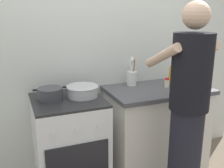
{
  "coord_description": "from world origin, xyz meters",
  "views": [
    {
      "loc": [
        -0.78,
        -1.96,
        1.62
      ],
      "look_at": [
        0.05,
        0.12,
        1.0
      ],
      "focal_mm": 41.72,
      "sensor_mm": 36.0,
      "label": 1
    }
  ],
  "objects": [
    {
      "name": "oil_bottle",
      "position": [
        0.73,
        0.2,
        1.0
      ],
      "size": [
        0.06,
        0.06,
        0.24
      ],
      "color": "gold",
      "rests_on": "countertop"
    },
    {
      "name": "person",
      "position": [
        0.47,
        -0.42,
        0.86
      ],
      "size": [
        0.41,
        0.5,
        1.7
      ],
      "color": "black",
      "rests_on": "ground"
    },
    {
      "name": "back_wall",
      "position": [
        0.2,
        0.5,
        1.25
      ],
      "size": [
        3.2,
        0.1,
        2.5
      ],
      "color": "silver",
      "rests_on": "ground"
    },
    {
      "name": "pot",
      "position": [
        -0.49,
        0.18,
        0.95
      ],
      "size": [
        0.28,
        0.21,
        0.11
      ],
      "color": "#38383D",
      "rests_on": "stove_range"
    },
    {
      "name": "utensil_crock",
      "position": [
        0.36,
        0.35,
        0.99
      ],
      "size": [
        0.1,
        0.1,
        0.29
      ],
      "color": "silver",
      "rests_on": "countertop"
    },
    {
      "name": "mixing_bowl",
      "position": [
        -0.21,
        0.17,
        0.95
      ],
      "size": [
        0.29,
        0.29,
        0.1
      ],
      "color": "#B7B7BC",
      "rests_on": "stove_range"
    },
    {
      "name": "stove_range",
      "position": [
        -0.35,
        0.15,
        0.45
      ],
      "size": [
        0.6,
        0.62,
        0.9
      ],
      "color": "silver",
      "rests_on": "ground"
    },
    {
      "name": "countertop",
      "position": [
        0.55,
        0.15,
        0.45
      ],
      "size": [
        1.0,
        0.6,
        0.9
      ],
      "color": "silver",
      "rests_on": "ground"
    },
    {
      "name": "spice_bottle",
      "position": [
        0.64,
        0.14,
        0.95
      ],
      "size": [
        0.04,
        0.04,
        0.1
      ],
      "color": "silver",
      "rests_on": "countertop"
    }
  ]
}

